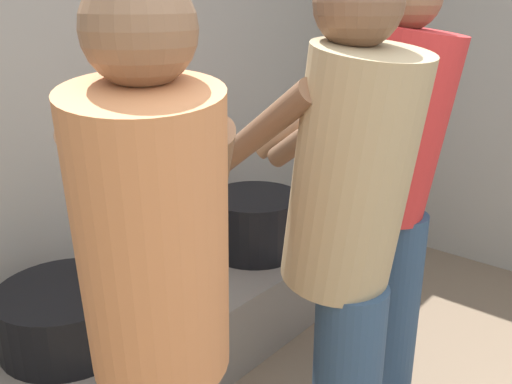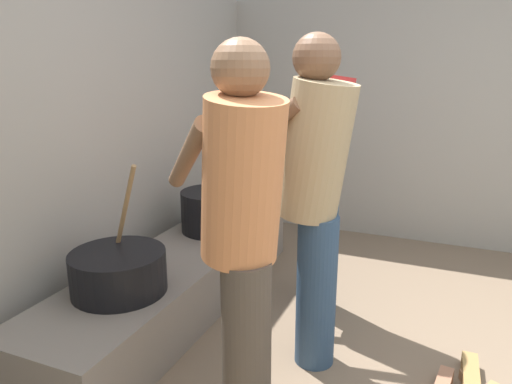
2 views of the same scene
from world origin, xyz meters
name	(u,v)px [view 1 (image 1 of 2)]	position (x,y,z in m)	size (l,w,h in m)	color
hearth_ledge	(180,324)	(0.58, 1.71, 0.18)	(2.26, 0.60, 0.35)	slate
cooking_pot_main	(68,315)	(0.07, 1.72, 0.46)	(0.49, 0.49, 0.67)	black
cooking_pot_secondary	(255,223)	(1.09, 1.70, 0.49)	(0.45, 0.45, 0.28)	black
cook_in_tan_shirt	(347,233)	(0.39, 0.79, 0.93)	(0.45, 0.72, 1.62)	navy
cook_in_red_shirt	(395,174)	(0.93, 0.92, 0.94)	(0.57, 0.75, 1.64)	navy
cook_in_orange_shirt	(158,314)	(-0.17, 0.91, 0.90)	(0.68, 0.70, 1.58)	#4C4238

